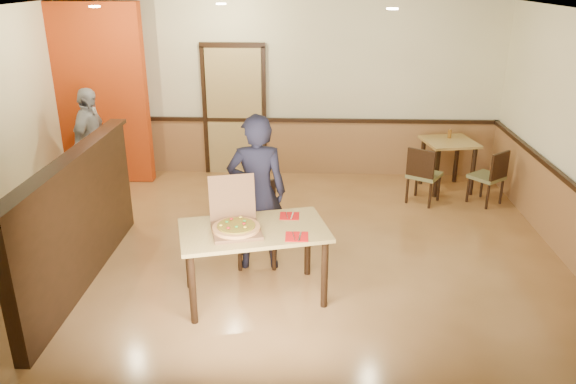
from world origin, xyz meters
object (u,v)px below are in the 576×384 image
main_table (254,238)px  condiment (450,134)px  side_table (448,152)px  side_chair_right (490,175)px  passerby (91,143)px  side_chair_left (423,173)px  diner_chair (257,219)px  pizza_box (236,224)px  diner (257,193)px

main_table → condiment: 4.35m
main_table → side_table: bearing=35.6°
side_chair_right → passerby: size_ratio=0.50×
side_chair_left → side_table: 0.79m
diner_chair → passerby: passerby is taller
condiment → main_table: bearing=-128.5°
side_table → passerby: passerby is taller
side_chair_left → pizza_box: 3.61m
main_table → side_table: side_table is taller
side_chair_right → condiment: condiment is taller
main_table → side_chair_left: bearing=35.4°
side_chair_left → passerby: size_ratio=0.52×
side_table → pizza_box: (-2.85, -3.30, 0.24)m
main_table → diner_chair: bearing=78.6°
main_table → diner_chair: size_ratio=1.72×
side_chair_right → passerby: bearing=-40.7°
diner_chair → side_chair_right: size_ratio=1.16×
side_chair_right → side_table: (-0.49, 0.60, 0.16)m
diner → condiment: bearing=-140.8°
side_chair_right → condiment: (-0.46, 0.74, 0.41)m
side_chair_right → condiment: 0.97m
side_chair_left → pizza_box: (-2.37, -2.69, 0.38)m
side_chair_right → side_table: side_chair_right is taller
condiment → side_table: bearing=-100.4°
passerby → side_table: bearing=-80.8°
side_table → main_table: bearing=-129.5°
diner_chair → condiment: bearing=38.8°
diner_chair → pizza_box: pizza_box is taller
main_table → side_chair_left: 3.45m
side_chair_right → diner: diner is taller
diner_chair → side_chair_right: bearing=25.4°
diner_chair → diner: (0.03, -0.15, 0.38)m
side_chair_left → condiment: bearing=-92.5°
main_table → side_chair_left: side_chair_left is taller
diner_chair → pizza_box: size_ratio=1.46×
pizza_box → diner: bearing=63.7°
passerby → pizza_box: size_ratio=2.50×
diner_chair → condiment: diner_chair is taller
main_table → condiment: size_ratio=12.00×
diner_chair → side_table: bearing=37.4°
main_table → passerby: bearing=118.9°
diner → pizza_box: size_ratio=2.76×
diner → side_chair_left: bearing=-144.1°
condiment → pizza_box: bearing=-129.9°
main_table → passerby: 3.90m
side_table → diner: (-2.70, -2.58, 0.29)m
diner_chair → side_chair_right: 3.71m
main_table → pizza_box: size_ratio=2.50×
main_table → side_table: 4.22m
side_chair_right → pizza_box: (-3.34, -2.70, 0.40)m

